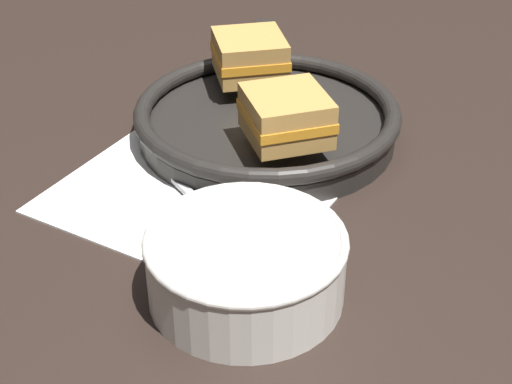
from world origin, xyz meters
The scene contains 7 objects.
ground_plane centered at (0.00, 0.00, 0.00)m, with size 4.00×4.00×0.00m, color black.
napkin centered at (-0.04, -0.02, 0.00)m, with size 0.29×0.26×0.00m.
soup_bowl centered at (0.10, -0.09, 0.03)m, with size 0.16×0.16×0.06m.
spoon centered at (0.00, -0.04, 0.01)m, with size 0.17×0.06×0.01m.
skillet centered at (-0.06, 0.12, 0.02)m, with size 0.33×0.35×0.04m.
sandwich_near_left centered at (-0.12, 0.16, 0.06)m, with size 0.11×0.11×0.05m.
sandwich_near_right centered at (0.00, 0.07, 0.06)m, with size 0.11×0.11×0.05m.
Camera 1 is at (0.43, -0.46, 0.42)m, focal length 55.00 mm.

